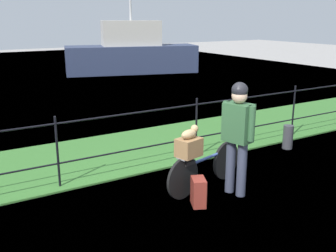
# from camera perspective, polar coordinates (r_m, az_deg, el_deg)

# --- Properties ---
(ground_plane) EXTENTS (60.00, 60.00, 0.00)m
(ground_plane) POSITION_cam_1_polar(r_m,az_deg,el_deg) (5.47, 3.99, -12.58)
(ground_plane) COLOR #9E9993
(grass_strip) EXTENTS (27.00, 2.40, 0.03)m
(grass_strip) POSITION_cam_1_polar(r_m,az_deg,el_deg) (7.75, -8.23, -3.94)
(grass_strip) COLOR #38702D
(grass_strip) RESTS_ON ground
(harbor_water) EXTENTS (30.00, 30.00, 0.00)m
(harbor_water) POSITION_cam_1_polar(r_m,az_deg,el_deg) (17.07, -21.65, 5.71)
(harbor_water) COLOR slate
(harbor_water) RESTS_ON ground
(iron_fence) EXTENTS (18.04, 0.04, 1.14)m
(iron_fence) POSITION_cam_1_polar(r_m,az_deg,el_deg) (6.67, -4.96, -1.13)
(iron_fence) COLOR black
(iron_fence) RESTS_ON ground
(bicycle_main) EXTENTS (1.62, 0.45, 0.62)m
(bicycle_main) POSITION_cam_1_polar(r_m,az_deg,el_deg) (6.14, 5.29, -6.00)
(bicycle_main) COLOR black
(bicycle_main) RESTS_ON ground
(wooden_crate) EXTENTS (0.40, 0.34, 0.27)m
(wooden_crate) POSITION_cam_1_polar(r_m,az_deg,el_deg) (5.72, 2.99, -3.06)
(wooden_crate) COLOR olive
(wooden_crate) RESTS_ON bicycle_main
(terrier_dog) EXTENTS (0.32, 0.20, 0.18)m
(terrier_dog) POSITION_cam_1_polar(r_m,az_deg,el_deg) (5.68, 3.19, -0.99)
(terrier_dog) COLOR tan
(terrier_dog) RESTS_ON wooden_crate
(cyclist_person) EXTENTS (0.35, 0.53, 1.68)m
(cyclist_person) POSITION_cam_1_polar(r_m,az_deg,el_deg) (5.80, 9.96, -0.44)
(cyclist_person) COLOR #383D51
(cyclist_person) RESTS_ON ground
(backpack_on_paving) EXTENTS (0.28, 0.33, 0.40)m
(backpack_on_paving) POSITION_cam_1_polar(r_m,az_deg,el_deg) (5.65, 4.37, -9.39)
(backpack_on_paving) COLOR maroon
(backpack_on_paving) RESTS_ON ground
(mooring_bollard) EXTENTS (0.20, 0.20, 0.48)m
(mooring_bollard) POSITION_cam_1_polar(r_m,az_deg,el_deg) (8.30, 16.78, -1.52)
(mooring_bollard) COLOR #38383D
(mooring_bollard) RESTS_ON ground
(moored_boat_mid) EXTENTS (6.24, 3.32, 3.98)m
(moored_boat_mid) POSITION_cam_1_polar(r_m,az_deg,el_deg) (18.91, -5.24, 10.28)
(moored_boat_mid) COLOR #2D3856
(moored_boat_mid) RESTS_ON ground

